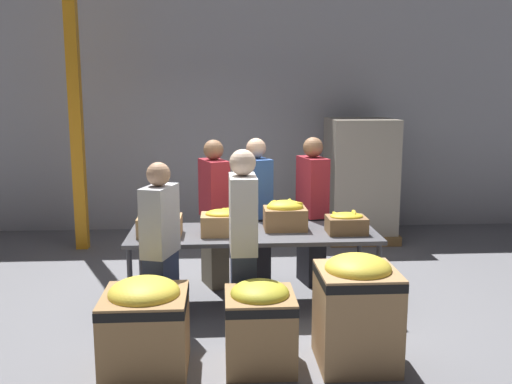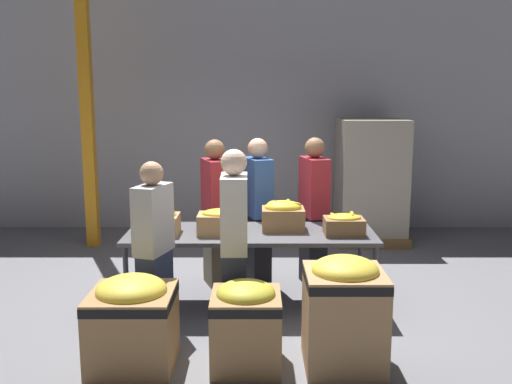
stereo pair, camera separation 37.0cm
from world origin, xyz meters
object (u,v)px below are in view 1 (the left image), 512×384
at_px(volunteer_1, 161,250).
at_px(donation_bin_2, 357,307).
at_px(banana_box_2, 285,215).
at_px(pallet_stack_0, 360,180).
at_px(volunteer_0, 312,212).
at_px(banana_box_0, 160,223).
at_px(volunteer_2, 256,212).
at_px(support_pillar, 75,101).
at_px(volunteer_3, 243,246).
at_px(donation_bin_0, 145,322).
at_px(banana_box_3, 346,223).
at_px(donation_bin_1, 260,322).
at_px(sorting_table, 253,237).
at_px(volunteer_4, 214,214).
at_px(banana_box_1, 223,222).

bearing_deg(volunteer_1, donation_bin_2, -94.97).
height_order(banana_box_2, pallet_stack_0, pallet_stack_0).
height_order(banana_box_2, volunteer_0, volunteer_0).
relative_size(banana_box_0, donation_bin_2, 0.46).
bearing_deg(volunteer_2, support_pillar, -143.61).
distance_m(volunteer_3, donation_bin_0, 1.05).
distance_m(banana_box_0, support_pillar, 2.91).
xyz_separation_m(volunteer_1, volunteer_3, (0.72, -0.13, 0.06)).
bearing_deg(banana_box_3, donation_bin_2, -98.11).
height_order(support_pillar, pallet_stack_0, support_pillar).
distance_m(banana_box_0, donation_bin_0, 1.31).
bearing_deg(donation_bin_1, banana_box_3, 51.93).
bearing_deg(support_pillar, volunteer_2, -34.19).
xyz_separation_m(sorting_table, banana_box_0, (-0.91, -0.08, 0.17)).
bearing_deg(sorting_table, volunteer_1, -143.73).
height_order(banana_box_0, volunteer_0, volunteer_0).
height_order(sorting_table, donation_bin_2, donation_bin_2).
xyz_separation_m(volunteer_4, support_pillar, (-1.83, 1.63, 1.19)).
bearing_deg(donation_bin_1, volunteer_0, 69.89).
xyz_separation_m(banana_box_2, volunteer_3, (-0.46, -0.84, -0.09)).
height_order(volunteer_2, donation_bin_2, volunteer_2).
bearing_deg(banana_box_3, banana_box_1, 178.92).
relative_size(banana_box_0, volunteer_1, 0.27).
height_order(volunteer_2, pallet_stack_0, pallet_stack_0).
relative_size(banana_box_0, banana_box_3, 1.09).
height_order(donation_bin_2, pallet_stack_0, pallet_stack_0).
xyz_separation_m(sorting_table, support_pillar, (-2.23, 2.26, 1.28)).
distance_m(sorting_table, banana_box_2, 0.39).
distance_m(banana_box_2, volunteer_3, 0.96).
distance_m(volunteer_3, volunteer_4, 1.41).
bearing_deg(banana_box_1, volunteer_4, 97.36).
height_order(volunteer_0, donation_bin_2, volunteer_0).
distance_m(banana_box_1, volunteer_0, 1.24).
bearing_deg(volunteer_4, support_pillar, -151.39).
xyz_separation_m(sorting_table, pallet_stack_0, (1.69, 2.56, 0.15)).
bearing_deg(banana_box_0, volunteer_1, -83.67).
relative_size(sorting_table, donation_bin_2, 2.74).
xyz_separation_m(volunteer_1, volunteer_4, (0.46, 1.26, 0.04)).
xyz_separation_m(sorting_table, volunteer_2, (0.07, 0.70, 0.10)).
distance_m(sorting_table, donation_bin_0, 1.61).
relative_size(volunteer_2, volunteer_3, 0.98).
relative_size(banana_box_0, volunteer_3, 0.25).
distance_m(sorting_table, banana_box_0, 0.93).
bearing_deg(pallet_stack_0, banana_box_1, -127.09).
bearing_deg(pallet_stack_0, banana_box_0, -134.66).
relative_size(donation_bin_2, pallet_stack_0, 0.51).
distance_m(volunteer_0, pallet_stack_0, 2.15).
distance_m(volunteer_0, donation_bin_0, 2.56).
height_order(banana_box_0, donation_bin_2, banana_box_0).
distance_m(banana_box_2, volunteer_2, 0.67).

